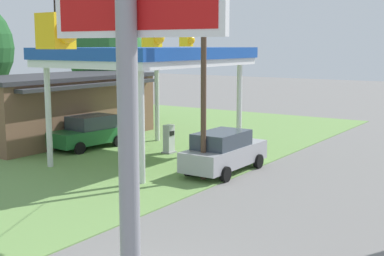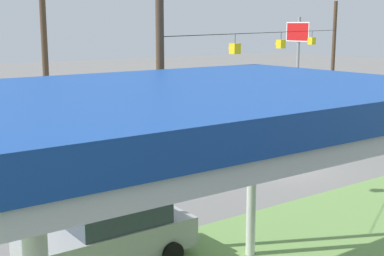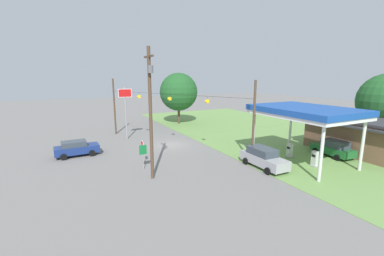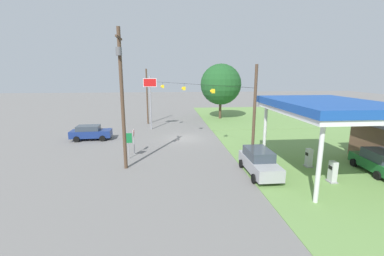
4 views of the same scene
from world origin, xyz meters
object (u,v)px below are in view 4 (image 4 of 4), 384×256
Objects in this scene: fuel_pump_far at (333,173)px; route_sign at (128,141)px; gas_station_canopy at (326,108)px; stop_sign_roadside at (134,136)px; stop_sign_overhead at (150,93)px; car_at_pumps_front at (259,162)px; car_at_pumps_rear at (379,162)px; car_on_crossroad at (90,132)px; tree_west_verge at (221,84)px; fuel_pump_near at (309,158)px; utility_pole_main at (122,93)px.

route_sign is at bearing -114.09° from fuel_pump_far.
gas_station_canopy is 16.61m from stop_sign_roadside.
gas_station_canopy is 1.35× the size of stop_sign_overhead.
car_at_pumps_front is 2.02× the size of stop_sign_roadside.
car_at_pumps_rear is 28.43m from car_on_crossroad.
fuel_pump_far is 0.21× the size of stop_sign_overhead.
car_at_pumps_rear is 0.50× the size of tree_west_verge.
fuel_pump_near is at bearing 5.94° from tree_west_verge.
car_at_pumps_rear is at bearing 85.23° from car_at_pumps_front.
fuel_pump_far is 0.17× the size of tree_west_verge.
route_sign reaches higher than fuel_pump_far.
route_sign is 24.34m from tree_west_verge.
stop_sign_overhead is 0.66× the size of utility_pole_main.
utility_pole_main reaches higher than gas_station_canopy.
tree_west_verge is (-24.01, -2.50, 5.12)m from fuel_pump_near.
stop_sign_roadside is 5.79m from utility_pole_main.
fuel_pump_near is at bearing 102.71° from car_at_pumps_front.
route_sign is at bearing 166.31° from stop_sign_roadside.
stop_sign_roadside is (-8.16, -14.87, 1.07)m from fuel_pump_far.
utility_pole_main reaches higher than fuel_pump_near.
stop_sign_overhead reaches higher than stop_sign_roadside.
route_sign is at bearing -56.23° from car_on_crossroad.
stop_sign_overhead is at bearing 35.16° from car_on_crossroad.
gas_station_canopy is 16.45m from route_sign.
tree_west_verge reaches higher than stop_sign_roadside.
stop_sign_roadside is at bearing -5.05° from stop_sign_overhead.
car_at_pumps_rear is (-1.31, 4.65, 0.21)m from fuel_pump_far.
car_on_crossroad is 0.42× the size of utility_pole_main.
gas_station_canopy reaches higher than fuel_pump_near.
fuel_pump_far is 24.29m from stop_sign_overhead.
gas_station_canopy is at bearing 37.77° from stop_sign_overhead.
car_at_pumps_front reaches higher than fuel_pump_near.
car_at_pumps_rear is (1.82, 4.65, 0.21)m from fuel_pump_near.
stop_sign_roadside is (-6.59, -14.87, -3.38)m from gas_station_canopy.
car_on_crossroad is at bearing 43.43° from stop_sign_roadside.
route_sign is at bearing 79.63° from car_at_pumps_rear.
stop_sign_roadside is 0.27× the size of tree_west_verge.
stop_sign_roadside is (-5.03, -14.87, 1.07)m from fuel_pump_near.
stop_sign_overhead is at bearing -5.05° from stop_sign_roadside.
fuel_pump_far is 16.62m from utility_pole_main.
car_on_crossroad is at bearing -121.59° from gas_station_canopy.
stop_sign_overhead is (-19.47, -13.87, 4.33)m from fuel_pump_far.
route_sign is 0.26× the size of tree_west_verge.
car_at_pumps_rear is at bearing 105.69° from fuel_pump_far.
car_at_pumps_front is at bearing -77.22° from fuel_pump_near.
car_at_pumps_front is at bearing 77.83° from utility_pole_main.
utility_pole_main is (-2.76, -15.11, 0.96)m from gas_station_canopy.
car_at_pumps_front is at bearing -113.99° from fuel_pump_far.
tree_west_verge is at bearing 175.01° from car_at_pumps_front.
car_on_crossroad is (-12.96, -25.30, -0.06)m from car_at_pumps_rear.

